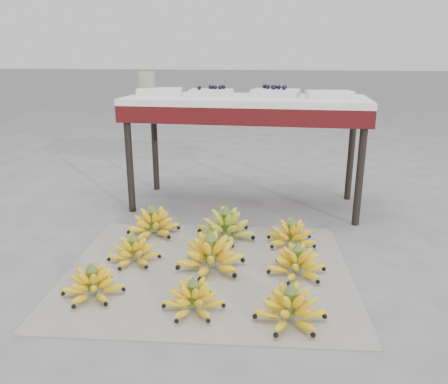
% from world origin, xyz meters
% --- Properties ---
extents(ground, '(60.00, 60.00, 0.00)m').
position_xyz_m(ground, '(0.00, 0.00, 0.00)').
color(ground, '#5E5E60').
rests_on(ground, ground).
extents(newspaper_mat, '(1.35, 1.17, 0.01)m').
position_xyz_m(newspaper_mat, '(-0.08, 0.03, 0.00)').
color(newspaper_mat, white).
rests_on(newspaper_mat, ground).
extents(bunch_front_left, '(0.24, 0.24, 0.15)m').
position_xyz_m(bunch_front_left, '(-0.49, -0.26, 0.06)').
color(bunch_front_left, yellow).
rests_on(bunch_front_left, newspaper_mat).
extents(bunch_front_center, '(0.27, 0.27, 0.14)m').
position_xyz_m(bunch_front_center, '(-0.07, -0.29, 0.05)').
color(bunch_front_center, yellow).
rests_on(bunch_front_center, newspaper_mat).
extents(bunch_front_right, '(0.29, 0.29, 0.16)m').
position_xyz_m(bunch_front_right, '(0.29, -0.30, 0.06)').
color(bunch_front_right, yellow).
rests_on(bunch_front_right, newspaper_mat).
extents(bunch_mid_left, '(0.28, 0.28, 0.14)m').
position_xyz_m(bunch_mid_left, '(-0.44, 0.06, 0.06)').
color(bunch_mid_left, yellow).
rests_on(bunch_mid_left, newspaper_mat).
extents(bunch_mid_center, '(0.40, 0.40, 0.19)m').
position_xyz_m(bunch_mid_center, '(-0.07, 0.05, 0.07)').
color(bunch_mid_center, yellow).
rests_on(bunch_mid_center, newspaper_mat).
extents(bunch_mid_right, '(0.26, 0.26, 0.15)m').
position_xyz_m(bunch_mid_right, '(0.31, 0.06, 0.06)').
color(bunch_mid_right, yellow).
rests_on(bunch_mid_right, newspaper_mat).
extents(bunch_back_left, '(0.30, 0.30, 0.17)m').
position_xyz_m(bunch_back_left, '(-0.45, 0.40, 0.06)').
color(bunch_back_left, yellow).
rests_on(bunch_back_left, newspaper_mat).
extents(bunch_back_center, '(0.39, 0.39, 0.18)m').
position_xyz_m(bunch_back_center, '(-0.06, 0.40, 0.07)').
color(bunch_back_center, '#74A232').
rests_on(bunch_back_center, newspaper_mat).
extents(bunch_back_right, '(0.32, 0.32, 0.15)m').
position_xyz_m(bunch_back_right, '(0.28, 0.37, 0.06)').
color(bunch_back_right, yellow).
rests_on(bunch_back_right, newspaper_mat).
extents(vendor_table, '(1.43, 0.57, 0.69)m').
position_xyz_m(vendor_table, '(-0.04, 0.97, 0.61)').
color(vendor_table, black).
rests_on(vendor_table, ground).
extents(tray_far_left, '(0.30, 0.25, 0.04)m').
position_xyz_m(tray_far_left, '(-0.57, 0.97, 0.71)').
color(tray_far_left, silver).
rests_on(tray_far_left, vendor_table).
extents(tray_left, '(0.26, 0.20, 0.07)m').
position_xyz_m(tray_left, '(-0.24, 0.95, 0.71)').
color(tray_left, silver).
rests_on(tray_left, vendor_table).
extents(tray_right, '(0.29, 0.22, 0.07)m').
position_xyz_m(tray_right, '(0.14, 0.99, 0.71)').
color(tray_right, silver).
rests_on(tray_right, vendor_table).
extents(tray_far_right, '(0.28, 0.21, 0.04)m').
position_xyz_m(tray_far_right, '(0.45, 0.95, 0.71)').
color(tray_far_right, silver).
rests_on(tray_far_right, vendor_table).
extents(glass_jar, '(0.12, 0.12, 0.14)m').
position_xyz_m(glass_jar, '(-0.67, 1.01, 0.76)').
color(glass_jar, beige).
rests_on(glass_jar, vendor_table).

